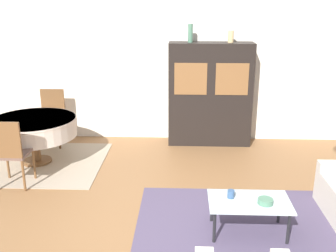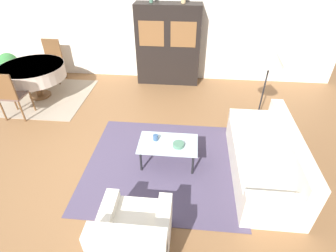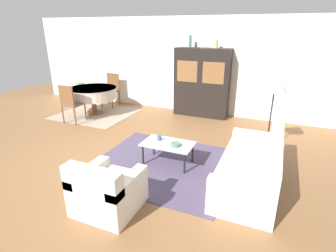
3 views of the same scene
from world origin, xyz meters
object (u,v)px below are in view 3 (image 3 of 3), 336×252
(floor_lamp, at_px, (275,85))
(coffee_table, at_px, (168,145))
(dining_chair_near, at_px, (70,102))
(bowl, at_px, (175,144))
(vase_short, at_px, (216,44))
(vase_tall, at_px, (190,41))
(armchair, at_px, (107,191))
(dining_table, at_px, (93,93))
(couch, at_px, (252,169))
(potted_plant, at_px, (82,91))
(dining_chair_far, at_px, (111,88))
(display_cabinet, at_px, (202,83))
(cup, at_px, (159,138))

(floor_lamp, bearing_deg, coffee_table, -142.77)
(dining_chair_near, xyz_separation_m, bowl, (3.38, -1.09, -0.14))
(vase_short, bearing_deg, vase_tall, 180.00)
(armchair, bearing_deg, vase_tall, 95.18)
(dining_table, bearing_deg, couch, -23.64)
(potted_plant, bearing_deg, dining_table, -36.37)
(armchair, height_order, floor_lamp, floor_lamp)
(coffee_table, height_order, vase_tall, vase_tall)
(armchair, height_order, potted_plant, armchair)
(dining_chair_far, bearing_deg, potted_plant, 1.20)
(dining_chair_far, bearing_deg, dining_table, 90.00)
(armchair, relative_size, dining_table, 0.58)
(couch, xyz_separation_m, floor_lamp, (0.13, 1.37, 1.09))
(armchair, bearing_deg, dining_chair_far, 123.86)
(bowl, distance_m, vase_tall, 3.59)
(coffee_table, distance_m, display_cabinet, 3.11)
(armchair, bearing_deg, floor_lamp, 55.95)
(potted_plant, bearing_deg, couch, -26.50)
(armchair, bearing_deg, couch, 39.13)
(couch, distance_m, armchair, 2.27)
(coffee_table, distance_m, vase_short, 3.45)
(display_cabinet, distance_m, bowl, 3.17)
(couch, height_order, display_cabinet, display_cabinet)
(dining_chair_far, bearing_deg, armchair, 123.86)
(armchair, xyz_separation_m, cup, (0.04, 1.62, 0.16))
(armchair, bearing_deg, vase_short, 86.31)
(coffee_table, xyz_separation_m, display_cabinet, (-0.28, 3.04, 0.57))
(dining_table, height_order, vase_tall, vase_tall)
(coffee_table, bearing_deg, potted_plant, 147.26)
(armchair, xyz_separation_m, floor_lamp, (1.89, 2.80, 1.08))
(floor_lamp, distance_m, bowl, 2.19)
(floor_lamp, bearing_deg, dining_chair_near, -177.43)
(coffee_table, height_order, vase_short, vase_short)
(dining_chair_near, bearing_deg, floor_lamp, 2.57)
(couch, bearing_deg, dining_table, 66.36)
(dining_table, bearing_deg, dining_chair_far, 90.00)
(armchair, xyz_separation_m, dining_table, (-2.97, 3.50, 0.32))
(couch, bearing_deg, armchair, 129.13)
(couch, distance_m, dining_chair_far, 5.60)
(bowl, bearing_deg, dining_chair_far, 139.12)
(coffee_table, bearing_deg, vase_short, 89.06)
(dining_table, relative_size, cup, 14.64)
(vase_tall, height_order, vase_short, vase_tall)
(display_cabinet, height_order, potted_plant, display_cabinet)
(couch, relative_size, armchair, 2.49)
(display_cabinet, distance_m, dining_chair_far, 2.96)
(cup, bearing_deg, couch, -6.13)
(armchair, relative_size, cup, 8.56)
(couch, distance_m, vase_tall, 4.22)
(floor_lamp, distance_m, vase_short, 2.48)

